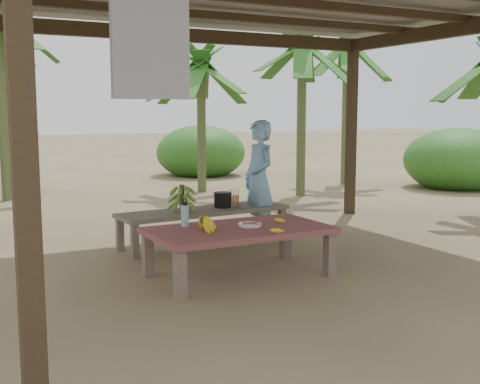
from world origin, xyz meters
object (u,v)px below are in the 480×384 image
ripe_banana_bunch (202,223)px  water_flask (185,215)px  plate (250,225)px  woman (259,180)px  work_table (239,234)px  cooking_pot (223,200)px  bench (205,213)px

ripe_banana_bunch → water_flask: 0.31m
plate → woman: woman is taller
work_table → plate: plate is taller
work_table → ripe_banana_bunch: bearing=179.2°
ripe_banana_bunch → cooking_pot: (0.95, 1.54, -0.04)m
bench → woman: woman is taller
work_table → woman: (1.05, 1.52, 0.34)m
work_table → woman: size_ratio=1.17×
ripe_banana_bunch → plate: size_ratio=1.08×
bench → cooking_pot: cooking_pot is taller
bench → water_flask: (-0.74, -1.21, 0.23)m
water_flask → cooking_pot: size_ratio=1.32×
ripe_banana_bunch → woman: 2.12m
cooking_pot → woman: size_ratio=0.14×
cooking_pot → bench: bearing=-174.5°
water_flask → woman: 1.96m
work_table → plate: (0.12, 0.00, 0.08)m
ripe_banana_bunch → cooking_pot: ripe_banana_bunch is taller
work_table → cooking_pot: cooking_pot is taller
plate → cooking_pot: bearing=75.0°
work_table → ripe_banana_bunch: 0.44m
plate → cooking_pot: (0.41, 1.53, 0.03)m
ripe_banana_bunch → woman: (1.46, 1.53, 0.20)m
bench → water_flask: 1.43m
plate → work_table: bearing=-177.8°
bench → ripe_banana_bunch: size_ratio=8.71×
work_table → plate: size_ratio=7.63×
bench → woman: (0.78, 0.02, 0.38)m
cooking_pot → woman: bearing=-1.0°
work_table → cooking_pot: size_ratio=8.32×
water_flask → plate: bearing=-26.3°
woman → cooking_pot: bearing=-90.2°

